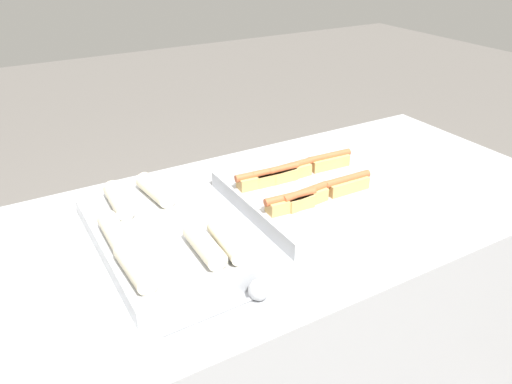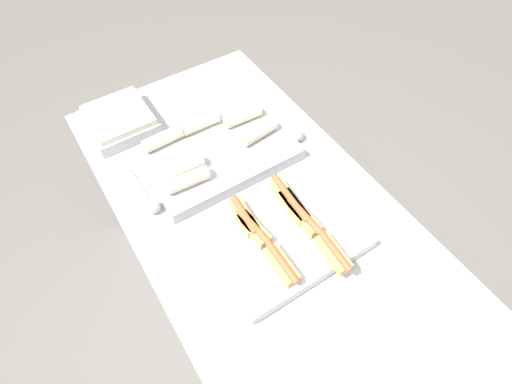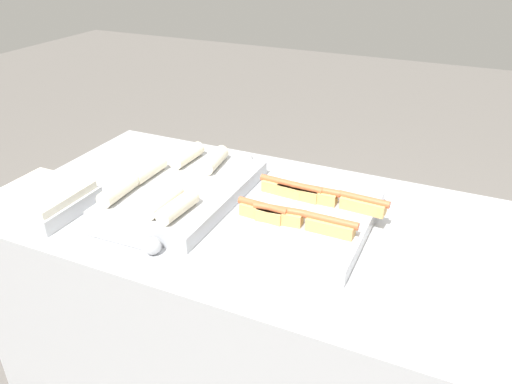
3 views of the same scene
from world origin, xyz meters
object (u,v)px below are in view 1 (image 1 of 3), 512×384
tray_hotdogs (302,193)px  tray_side_front (36,345)px  serving_spoon_near (252,293)px  serving_spoon_far (153,183)px  tray_wraps (168,233)px

tray_hotdogs → tray_side_front: (-0.78, -0.25, 0.00)m
serving_spoon_near → serving_spoon_far: (-0.00, 0.61, 0.00)m
tray_hotdogs → serving_spoon_far: size_ratio=1.96×
tray_wraps → tray_side_front: (-0.36, -0.24, 0.00)m
tray_hotdogs → serving_spoon_near: tray_hotdogs is taller
tray_wraps → tray_side_front: tray_wraps is taller
tray_hotdogs → serving_spoon_far: (-0.35, 0.30, -0.01)m
tray_hotdogs → tray_wraps: bearing=-179.1°
tray_wraps → tray_side_front: 0.43m
serving_spoon_near → serving_spoon_far: 0.61m
tray_side_front → tray_hotdogs: bearing=17.6°
serving_spoon_near → serving_spoon_far: same height
serving_spoon_near → serving_spoon_far: bearing=90.4°
tray_wraps → tray_hotdogs: bearing=0.9°
tray_hotdogs → serving_spoon_far: 0.47m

